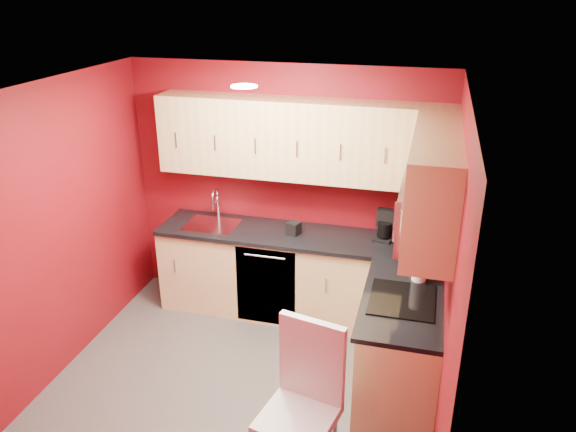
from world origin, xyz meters
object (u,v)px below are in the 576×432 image
at_px(coffee_maker, 384,226).
at_px(paper_towel, 420,266).
at_px(microwave, 426,213).
at_px(sink, 212,221).
at_px(dining_chair, 298,411).
at_px(napkin_holder, 294,228).

distance_m(coffee_maker, paper_towel, 0.83).
height_order(microwave, sink, microwave).
bearing_deg(dining_chair, microwave, 68.44).
bearing_deg(sink, paper_towel, -17.56).
height_order(microwave, coffee_maker, microwave).
height_order(napkin_holder, paper_towel, paper_towel).
bearing_deg(coffee_maker, paper_towel, -54.36).
distance_m(sink, napkin_holder, 0.86).
relative_size(coffee_maker, napkin_holder, 2.30).
bearing_deg(napkin_holder, paper_towel, -27.37).
distance_m(sink, dining_chair, 2.50).
xyz_separation_m(sink, napkin_holder, (0.86, -0.03, 0.03)).
bearing_deg(paper_towel, napkin_holder, 152.63).
distance_m(microwave, sink, 2.43).
xyz_separation_m(microwave, paper_towel, (-0.00, 0.34, -0.61)).
relative_size(coffee_maker, paper_towel, 1.04).
distance_m(sink, coffee_maker, 1.73).
xyz_separation_m(coffee_maker, paper_towel, (0.37, -0.74, -0.00)).
bearing_deg(dining_chair, sink, 136.88).
xyz_separation_m(coffee_maker, napkin_holder, (-0.86, -0.10, -0.08)).
distance_m(microwave, napkin_holder, 1.72).
relative_size(sink, napkin_holder, 4.19).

